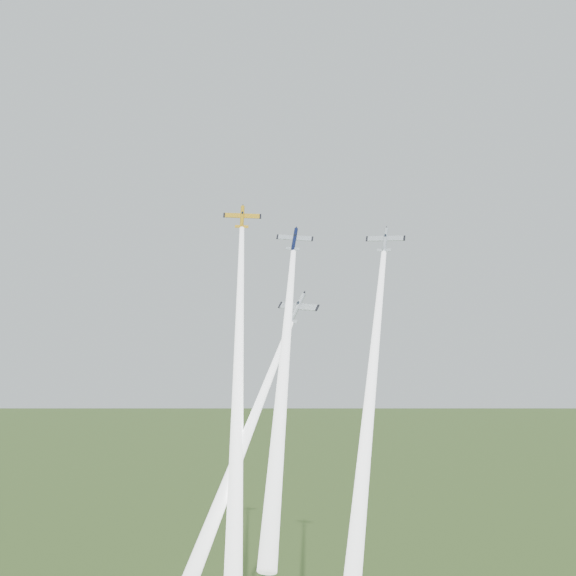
# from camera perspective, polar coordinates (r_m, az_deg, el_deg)

# --- Properties ---
(plane_yellow) EXTENTS (9.02, 7.83, 7.21)m
(plane_yellow) POSITION_cam_1_polar(r_m,az_deg,el_deg) (147.87, -3.64, 5.62)
(plane_yellow) COLOR gold
(smoke_trail_yellow) EXTENTS (17.97, 42.85, 61.72)m
(smoke_trail_yellow) POSITION_cam_1_polar(r_m,az_deg,el_deg) (122.47, -3.97, -7.56)
(smoke_trail_yellow) COLOR white
(plane_navy) EXTENTS (7.29, 6.15, 6.73)m
(plane_navy) POSITION_cam_1_polar(r_m,az_deg,el_deg) (134.73, 0.52, 3.89)
(plane_navy) COLOR #0D143A
(smoke_trail_navy) EXTENTS (9.67, 35.42, 48.86)m
(smoke_trail_navy) POSITION_cam_1_polar(r_m,az_deg,el_deg) (114.88, -0.45, -7.73)
(smoke_trail_navy) COLOR white
(plane_silver_right) EXTENTS (7.38, 5.40, 6.73)m
(plane_silver_right) POSITION_cam_1_polar(r_m,az_deg,el_deg) (134.57, 7.68, 3.79)
(plane_silver_right) COLOR silver
(smoke_trail_silver_right) EXTENTS (4.51, 42.66, 58.81)m
(smoke_trail_silver_right) POSITION_cam_1_polar(r_m,az_deg,el_deg) (111.79, 6.31, -10.51)
(smoke_trail_silver_right) COLOR white
(plane_silver_low) EXTENTS (10.12, 7.67, 8.30)m
(plane_silver_low) POSITION_cam_1_polar(r_m,az_deg,el_deg) (129.37, 0.70, -1.61)
(plane_silver_low) COLOR #AEB6BC
(smoke_trail_silver_low) EXTENTS (11.61, 32.95, 45.84)m
(smoke_trail_silver_low) POSITION_cam_1_polar(r_m,az_deg,el_deg) (116.16, -4.08, -13.47)
(smoke_trail_silver_low) COLOR white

